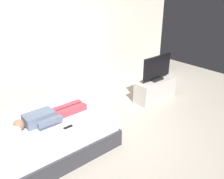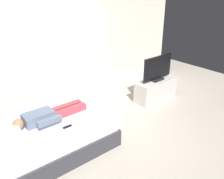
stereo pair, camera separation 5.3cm
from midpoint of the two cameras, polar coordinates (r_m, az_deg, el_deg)
name	(u,v)px [view 2 (the right image)]	position (r m, az deg, el deg)	size (l,w,h in m)	color
ground_plane	(103,138)	(4.51, -1.79, -11.51)	(10.00, 10.00, 0.00)	#ADA393
back_wall	(68,43)	(5.50, -10.09, 10.84)	(6.40, 0.10, 2.80)	beige
bed	(47,134)	(4.29, -14.82, -10.23)	(2.04, 1.52, 0.54)	#333338
pillow	(0,133)	(3.94, -24.57, -9.29)	(0.48, 0.34, 0.12)	white
person	(46,116)	(4.11, -14.93, -6.02)	(1.26, 0.46, 0.18)	slate
remote	(67,127)	(3.88, -10.17, -8.67)	(0.15, 0.04, 0.02)	black
tv_stand	(156,90)	(5.91, 10.59, -0.05)	(1.10, 0.40, 0.50)	#B7B2AD
tv	(157,69)	(5.72, 10.99, 4.85)	(0.88, 0.20, 0.59)	black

